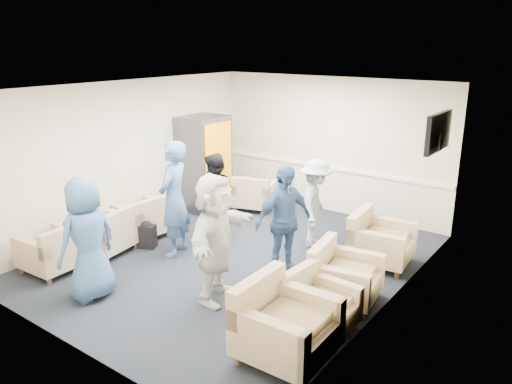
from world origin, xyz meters
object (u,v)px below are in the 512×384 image
Objects in this scene: armchair_corner at (254,195)px; person_front_left at (87,239)px; armchair_left_mid at (107,234)px; vending_machine at (204,163)px; armchair_right_midnear at (315,306)px; armchair_right_near at (282,327)px; armchair_right_far at (378,242)px; person_mid_right at (284,221)px; person_mid_left at (174,199)px; armchair_right_midfar at (342,277)px; person_front_right at (216,238)px; armchair_left_near at (55,252)px; person_back_left at (214,199)px; person_back_right at (316,203)px; armchair_left_far at (146,219)px.

person_front_left is at bearing 77.08° from armchair_corner.
vending_machine is at bearing 175.60° from armchair_left_mid.
armchair_right_midnear is 0.48× the size of person_front_left.
armchair_right_far is (-0.14, 2.91, -0.03)m from armchair_right_near.
armchair_corner is 3.03m from person_mid_right.
armchair_corner is 0.53× the size of person_mid_left.
armchair_right_midfar is at bearing 177.30° from armchair_right_far.
person_mid_right reaches higher than armchair_left_mid.
vending_machine is at bearing 80.07° from person_mid_right.
armchair_right_midfar is at bearing -24.00° from vending_machine.
armchair_corner reaches higher than armchair_right_midnear.
person_front_right is at bearing -176.56° from person_mid_right.
armchair_left_near is at bearing 62.07° from armchair_corner.
vending_machine is 1.02× the size of person_mid_left.
person_front_left reaches higher than armchair_corner.
person_front_right reaches higher than person_front_left.
armchair_left_near is 2.68m from person_front_right.
armchair_right_far is 0.61× the size of person_back_left.
vending_machine reaches higher than armchair_left_mid.
person_back_right is at bearing -19.74° from person_front_right.
armchair_right_midfar is (3.82, 0.85, 0.00)m from armchair_left_mid.
vending_machine is (-3.98, 0.43, 0.61)m from armchair_right_far.
armchair_corner is at bearing 167.19° from person_mid_left.
armchair_right_midfar is at bearing 93.08° from armchair_left_mid.
armchair_left_near is 0.54× the size of person_back_left.
armchair_left_mid is at bearing -134.64° from person_front_left.
person_back_left reaches higher than armchair_left_far.
vending_machine reaches higher than armchair_left_near.
vending_machine reaches higher than person_back_left.
person_back_left is at bearing 51.79° from armchair_right_near.
armchair_right_far is at bearing 1.30° from armchair_right_near.
armchair_left_near is 3.46m from person_mid_right.
armchair_right_midnear is 0.43× the size of vending_machine.
person_back_left is (1.37, -1.29, -0.18)m from vending_machine.
armchair_right_near reaches higher than armchair_left_far.
armchair_right_midnear is 4.53m from armchair_corner.
person_front_right reaches higher than armchair_right_midfar.
armchair_left_near is 0.90× the size of armchair_left_mid.
armchair_right_far is 0.57× the size of person_front_left.
armchair_left_near is 0.90× the size of armchair_right_midfar.
armchair_left_mid is 0.98× the size of armchair_right_near.
armchair_corner is 1.93m from person_back_left.
armchair_right_midfar is at bearing 125.49° from armchair_corner.
armchair_left_mid is 2.75m from vending_machine.
person_back_left is at bearing 118.72° from armchair_left_far.
armchair_right_midfar is 2.77m from person_back_left.
armchair_left_far is at bearing 97.23° from person_back_right.
person_back_right is 0.86× the size of person_front_right.
person_back_right reaches higher than armchair_right_midfar.
vending_machine is 3.84m from person_front_right.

